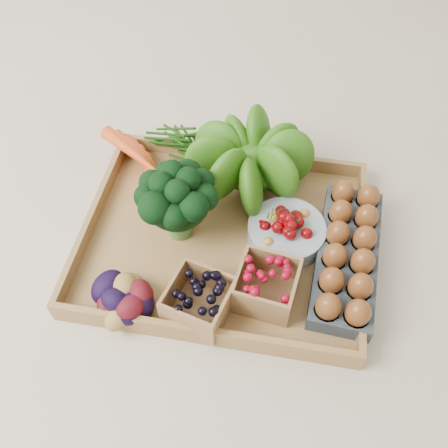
% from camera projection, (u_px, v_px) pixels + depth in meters
% --- Properties ---
extents(ground, '(4.00, 4.00, 0.00)m').
position_uv_depth(ground, '(224.00, 242.00, 1.01)').
color(ground, beige).
rests_on(ground, ground).
extents(tray, '(0.55, 0.45, 0.01)m').
position_uv_depth(tray, '(224.00, 240.00, 1.01)').
color(tray, '#9D7541').
rests_on(tray, ground).
extents(carrots, '(0.21, 0.15, 0.05)m').
position_uv_depth(carrots, '(153.00, 174.00, 1.07)').
color(carrots, '#DF4917').
rests_on(carrots, tray).
extents(lettuce, '(0.17, 0.17, 0.17)m').
position_uv_depth(lettuce, '(252.00, 155.00, 1.02)').
color(lettuce, '#1B500C').
rests_on(lettuce, tray).
extents(broccoli, '(0.16, 0.16, 0.13)m').
position_uv_depth(broccoli, '(178.00, 212.00, 0.96)').
color(broccoli, black).
rests_on(broccoli, tray).
extents(cherry_bowl, '(0.15, 0.15, 0.04)m').
position_uv_depth(cherry_bowl, '(286.00, 233.00, 0.98)').
color(cherry_bowl, '#8C9EA5').
rests_on(cherry_bowl, tray).
extents(egg_carton, '(0.13, 0.33, 0.04)m').
position_uv_depth(egg_carton, '(347.00, 257.00, 0.95)').
color(egg_carton, '#394148').
rests_on(egg_carton, tray).
extents(potatoes, '(0.14, 0.14, 0.08)m').
position_uv_depth(potatoes, '(128.00, 296.00, 0.87)').
color(potatoes, '#420A10').
rests_on(potatoes, tray).
extents(punnet_blackberry, '(0.13, 0.13, 0.07)m').
position_uv_depth(punnet_blackberry, '(199.00, 301.00, 0.87)').
color(punnet_blackberry, black).
rests_on(punnet_blackberry, tray).
extents(punnet_raspberry, '(0.12, 0.12, 0.07)m').
position_uv_depth(punnet_raspberry, '(266.00, 285.00, 0.89)').
color(punnet_raspberry, maroon).
rests_on(punnet_raspberry, tray).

